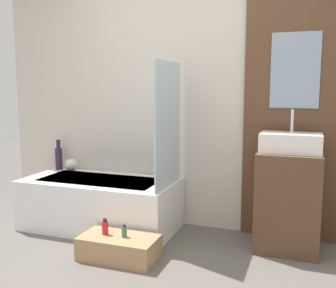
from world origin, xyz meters
TOP-DOWN VIEW (x-y plane):
  - wall_tiled_back at (0.00, 1.58)m, footprint 4.20×0.06m
  - wall_wood_accent at (0.88, 1.53)m, footprint 0.86×0.04m
  - bathtub at (-0.85, 1.17)m, footprint 1.47×0.72m
  - glass_shower_screen at (-0.15, 1.15)m, footprint 0.01×0.62m
  - wooden_step_bench at (-0.37, 0.61)m, footprint 0.62×0.34m
  - vanity_cabinet at (0.88, 1.27)m, footprint 0.51×0.48m
  - sink at (0.88, 1.27)m, footprint 0.49×0.31m
  - vase_tall_dark at (-1.50, 1.44)m, footprint 0.08×0.08m
  - vase_round_light at (-1.33, 1.42)m, footprint 0.13×0.13m
  - bottle_soap_primary at (-0.49, 0.61)m, footprint 0.05×0.05m
  - bottle_soap_secondary at (-0.32, 0.61)m, footprint 0.04×0.04m

SIDE VIEW (x-z plane):
  - wooden_step_bench at x=-0.37m, z-range 0.00..0.19m
  - bottle_soap_secondary at x=-0.32m, z-range 0.18..0.28m
  - bathtub at x=-0.85m, z-range 0.00..0.48m
  - bottle_soap_primary at x=-0.49m, z-range 0.18..0.31m
  - vanity_cabinet at x=0.88m, z-range 0.00..0.83m
  - vase_round_light at x=-1.33m, z-range 0.48..0.61m
  - vase_tall_dark at x=-1.50m, z-range 0.45..0.77m
  - sink at x=0.88m, z-range 0.73..1.08m
  - glass_shower_screen at x=-0.15m, z-range 0.48..1.58m
  - wall_tiled_back at x=0.00m, z-range 0.00..2.60m
  - wall_wood_accent at x=0.88m, z-range 0.01..2.61m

